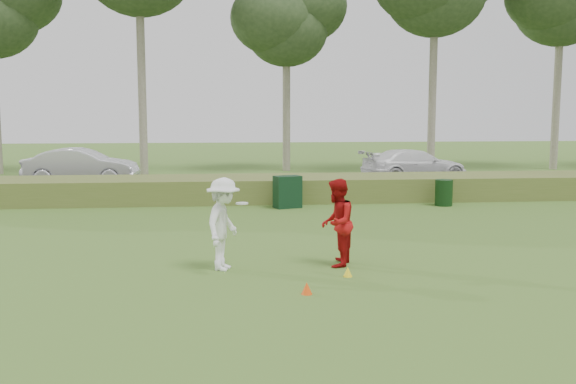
{
  "coord_description": "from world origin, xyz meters",
  "views": [
    {
      "loc": [
        -1.7,
        -12.67,
        3.39
      ],
      "look_at": [
        0.0,
        4.0,
        1.3
      ],
      "focal_mm": 40.0,
      "sensor_mm": 36.0,
      "label": 1
    }
  ],
  "objects": [
    {
      "name": "ground",
      "position": [
        0.0,
        0.0,
        0.0
      ],
      "size": [
        120.0,
        120.0,
        0.0
      ],
      "primitive_type": "plane",
      "color": "#3B6421",
      "rests_on": "ground"
    },
    {
      "name": "player_white",
      "position": [
        -1.7,
        0.99,
        1.0
      ],
      "size": [
        1.13,
        1.47,
        2.0
      ],
      "rotation": [
        0.0,
        0.0,
        1.23
      ],
      "color": "white",
      "rests_on": "ground"
    },
    {
      "name": "cone_yellow",
      "position": [
        0.85,
        0.11,
        0.11
      ],
      "size": [
        0.19,
        0.19,
        0.21
      ],
      "primitive_type": "cone",
      "color": "yellow",
      "rests_on": "ground"
    },
    {
      "name": "reed_strip",
      "position": [
        0.0,
        12.0,
        0.45
      ],
      "size": [
        80.0,
        3.0,
        0.9
      ],
      "primitive_type": "cube",
      "color": "#526428",
      "rests_on": "ground"
    },
    {
      "name": "car_mid",
      "position": [
        -8.21,
        17.72,
        0.9
      ],
      "size": [
        5.19,
        2.07,
        1.68
      ],
      "primitive_type": "imported",
      "rotation": [
        0.0,
        0.0,
        1.51
      ],
      "color": "silver",
      "rests_on": "park_road"
    },
    {
      "name": "cone_orange",
      "position": [
        -0.17,
        -1.08,
        0.12
      ],
      "size": [
        0.21,
        0.21,
        0.23
      ],
      "primitive_type": "cone",
      "color": "#FF4E0D",
      "rests_on": "ground"
    },
    {
      "name": "player_red",
      "position": [
        0.78,
        1.08,
        0.97
      ],
      "size": [
        1.01,
        1.14,
        1.94
      ],
      "primitive_type": "imported",
      "rotation": [
        0.0,
        0.0,
        -1.92
      ],
      "color": "#A50E0F",
      "rests_on": "ground"
    },
    {
      "name": "trash_bin",
      "position": [
        6.31,
        9.81,
        0.48
      ],
      "size": [
        0.67,
        0.67,
        0.95
      ],
      "primitive_type": "cylinder",
      "rotation": [
        0.0,
        0.0,
        -0.06
      ],
      "color": "black",
      "rests_on": "ground"
    },
    {
      "name": "tree_4",
      "position": [
        2.0,
        24.5,
        8.59
      ],
      "size": [
        6.24,
        6.24,
        11.5
      ],
      "color": "gray",
      "rests_on": "ground"
    },
    {
      "name": "utility_cabinet",
      "position": [
        0.58,
        9.85,
        0.57
      ],
      "size": [
        1.05,
        0.83,
        1.14
      ],
      "primitive_type": "cube",
      "rotation": [
        0.0,
        0.0,
        0.31
      ],
      "color": "black",
      "rests_on": "ground"
    },
    {
      "name": "car_right",
      "position": [
        7.64,
        17.81,
        0.82
      ],
      "size": [
        5.58,
        3.11,
        1.53
      ],
      "primitive_type": "imported",
      "rotation": [
        0.0,
        0.0,
        1.76
      ],
      "color": "white",
      "rests_on": "park_road"
    },
    {
      "name": "park_road",
      "position": [
        0.0,
        17.0,
        0.03
      ],
      "size": [
        80.0,
        6.0,
        0.06
      ],
      "primitive_type": "cube",
      "color": "#2D2D2D",
      "rests_on": "ground"
    }
  ]
}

